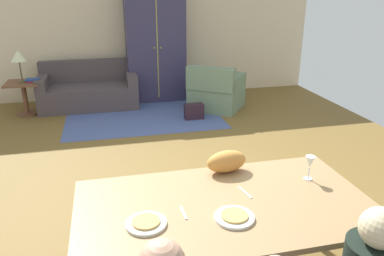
{
  "coord_description": "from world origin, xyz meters",
  "views": [
    {
      "loc": [
        -0.8,
        -3.61,
        2.1
      ],
      "look_at": [
        -0.04,
        -0.36,
        0.85
      ],
      "focal_mm": 35.24,
      "sensor_mm": 36.0,
      "label": 1
    }
  ],
  "objects_px": {
    "plate_near_man": "(146,224)",
    "dining_table": "(225,211)",
    "plate_near_child": "(234,217)",
    "table_lamp": "(18,57)",
    "handbag": "(194,111)",
    "cat": "(227,161)",
    "book_lower": "(34,81)",
    "armchair": "(216,92)",
    "wine_glass": "(310,163)",
    "couch": "(89,90)",
    "book_upper": "(33,79)",
    "armoire": "(155,46)",
    "side_table": "(24,94)"
  },
  "relations": [
    {
      "from": "plate_near_man",
      "to": "dining_table",
      "type": "bearing_deg",
      "value": 12.57
    },
    {
      "from": "plate_near_child",
      "to": "table_lamp",
      "type": "distance_m",
      "value": 5.35
    },
    {
      "from": "table_lamp",
      "to": "plate_near_man",
      "type": "bearing_deg",
      "value": -72.34
    },
    {
      "from": "plate_near_man",
      "to": "handbag",
      "type": "bearing_deg",
      "value": 72.46
    },
    {
      "from": "cat",
      "to": "book_lower",
      "type": "height_order",
      "value": "cat"
    },
    {
      "from": "dining_table",
      "to": "book_lower",
      "type": "relative_size",
      "value": 8.9
    },
    {
      "from": "plate_near_man",
      "to": "armchair",
      "type": "xyz_separation_m",
      "value": [
        1.77,
        4.41,
        -0.45
      ]
    },
    {
      "from": "wine_glass",
      "to": "couch",
      "type": "bearing_deg",
      "value": 109.65
    },
    {
      "from": "book_lower",
      "to": "book_upper",
      "type": "bearing_deg",
      "value": 150.61
    },
    {
      "from": "couch",
      "to": "armchair",
      "type": "bearing_deg",
      "value": -17.36
    },
    {
      "from": "dining_table",
      "to": "plate_near_child",
      "type": "height_order",
      "value": "plate_near_child"
    },
    {
      "from": "cat",
      "to": "book_upper",
      "type": "xyz_separation_m",
      "value": [
        -2.07,
        4.28,
        -0.22
      ]
    },
    {
      "from": "cat",
      "to": "armchair",
      "type": "bearing_deg",
      "value": 66.28
    },
    {
      "from": "plate_near_man",
      "to": "table_lamp",
      "type": "distance_m",
      "value": 5.1
    },
    {
      "from": "handbag",
      "to": "dining_table",
      "type": "bearing_deg",
      "value": -100.52
    },
    {
      "from": "plate_near_man",
      "to": "plate_near_child",
      "type": "distance_m",
      "value": 0.54
    },
    {
      "from": "book_lower",
      "to": "armchair",
      "type": "bearing_deg",
      "value": -7.62
    },
    {
      "from": "wine_glass",
      "to": "handbag",
      "type": "xyz_separation_m",
      "value": [
        0.01,
        3.66,
        -0.76
      ]
    },
    {
      "from": "cat",
      "to": "couch",
      "type": "xyz_separation_m",
      "value": [
        -1.16,
        4.56,
        -0.54
      ]
    },
    {
      "from": "armoire",
      "to": "handbag",
      "type": "xyz_separation_m",
      "value": [
        0.43,
        -1.38,
        -0.92
      ]
    },
    {
      "from": "dining_table",
      "to": "cat",
      "type": "xyz_separation_m",
      "value": [
        0.15,
        0.44,
        0.15
      ]
    },
    {
      "from": "armoire",
      "to": "handbag",
      "type": "height_order",
      "value": "armoire"
    },
    {
      "from": "table_lamp",
      "to": "plate_near_child",
      "type": "bearing_deg",
      "value": -67.03
    },
    {
      "from": "plate_near_child",
      "to": "armoire",
      "type": "distance_m",
      "value": 5.42
    },
    {
      "from": "couch",
      "to": "plate_near_child",
      "type": "bearing_deg",
      "value": -78.91
    },
    {
      "from": "armoire",
      "to": "armchair",
      "type": "bearing_deg",
      "value": -44.33
    },
    {
      "from": "couch",
      "to": "armoire",
      "type": "xyz_separation_m",
      "value": [
        1.3,
        0.23,
        0.75
      ]
    },
    {
      "from": "cat",
      "to": "armoire",
      "type": "distance_m",
      "value": 4.79
    },
    {
      "from": "armchair",
      "to": "dining_table",
      "type": "bearing_deg",
      "value": -105.99
    },
    {
      "from": "cat",
      "to": "handbag",
      "type": "bearing_deg",
      "value": 72.54
    },
    {
      "from": "wine_glass",
      "to": "table_lamp",
      "type": "distance_m",
      "value": 5.34
    },
    {
      "from": "armoire",
      "to": "book_upper",
      "type": "distance_m",
      "value": 2.29
    },
    {
      "from": "armchair",
      "to": "book_upper",
      "type": "distance_m",
      "value": 3.19
    },
    {
      "from": "dining_table",
      "to": "couch",
      "type": "height_order",
      "value": "couch"
    },
    {
      "from": "cat",
      "to": "table_lamp",
      "type": "relative_size",
      "value": 0.59
    },
    {
      "from": "plate_near_child",
      "to": "couch",
      "type": "distance_m",
      "value": 5.29
    },
    {
      "from": "plate_near_man",
      "to": "couch",
      "type": "height_order",
      "value": "couch"
    },
    {
      "from": "dining_table",
      "to": "handbag",
      "type": "distance_m",
      "value": 3.94
    },
    {
      "from": "cat",
      "to": "couch",
      "type": "relative_size",
      "value": 0.18
    },
    {
      "from": "armoire",
      "to": "book_lower",
      "type": "height_order",
      "value": "armoire"
    },
    {
      "from": "book_lower",
      "to": "side_table",
      "type": "bearing_deg",
      "value": 172.31
    },
    {
      "from": "armchair",
      "to": "side_table",
      "type": "distance_m",
      "value": 3.35
    },
    {
      "from": "armchair",
      "to": "table_lamp",
      "type": "relative_size",
      "value": 2.22
    },
    {
      "from": "wine_glass",
      "to": "handbag",
      "type": "height_order",
      "value": "wine_glass"
    },
    {
      "from": "cat",
      "to": "side_table",
      "type": "xyz_separation_m",
      "value": [
        -2.23,
        4.3,
        -0.47
      ]
    },
    {
      "from": "armoire",
      "to": "side_table",
      "type": "relative_size",
      "value": 3.62
    },
    {
      "from": "plate_near_man",
      "to": "side_table",
      "type": "bearing_deg",
      "value": 107.66
    },
    {
      "from": "couch",
      "to": "table_lamp",
      "type": "bearing_deg",
      "value": -166.44
    },
    {
      "from": "plate_near_child",
      "to": "armoire",
      "type": "height_order",
      "value": "armoire"
    },
    {
      "from": "armoire",
      "to": "book_lower",
      "type": "bearing_deg",
      "value": -166.84
    }
  ]
}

